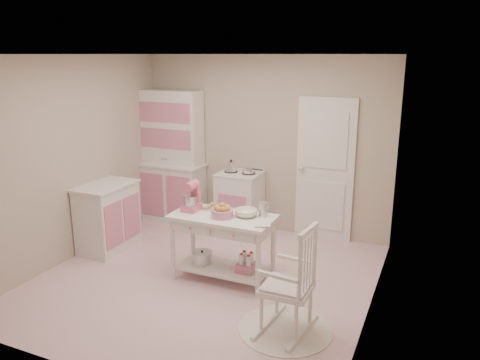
# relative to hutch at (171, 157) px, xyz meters

# --- Properties ---
(room_shell) EXTENTS (3.84, 3.84, 2.62)m
(room_shell) POSITION_rel_hutch_xyz_m (1.45, -1.66, 0.61)
(room_shell) COLOR #CC8097
(room_shell) RESTS_ON ground
(door) EXTENTS (0.82, 0.05, 2.04)m
(door) POSITION_rel_hutch_xyz_m (2.40, 0.21, -0.02)
(door) COLOR silver
(door) RESTS_ON ground
(hutch) EXTENTS (1.06, 0.50, 2.08)m
(hutch) POSITION_rel_hutch_xyz_m (0.00, 0.00, 0.00)
(hutch) COLOR silver
(hutch) RESTS_ON ground
(stove) EXTENTS (0.62, 0.57, 0.92)m
(stove) POSITION_rel_hutch_xyz_m (1.20, -0.05, -0.58)
(stove) COLOR silver
(stove) RESTS_ON ground
(base_cabinet) EXTENTS (0.54, 0.84, 0.92)m
(base_cabinet) POSITION_rel_hutch_xyz_m (-0.18, -1.38, -0.58)
(base_cabinet) COLOR silver
(base_cabinet) RESTS_ON ground
(lace_rug) EXTENTS (0.92, 0.92, 0.01)m
(lace_rug) POSITION_rel_hutch_xyz_m (2.67, -2.28, -1.03)
(lace_rug) COLOR white
(lace_rug) RESTS_ON ground
(rocking_chair) EXTENTS (0.56, 0.77, 1.10)m
(rocking_chair) POSITION_rel_hutch_xyz_m (2.67, -2.28, -0.49)
(rocking_chair) COLOR silver
(rocking_chair) RESTS_ON ground
(work_table) EXTENTS (1.20, 0.60, 0.80)m
(work_table) POSITION_rel_hutch_xyz_m (1.65, -1.56, -0.64)
(work_table) COLOR silver
(work_table) RESTS_ON ground
(stand_mixer) EXTENTS (0.21, 0.29, 0.34)m
(stand_mixer) POSITION_rel_hutch_xyz_m (1.23, -1.54, -0.07)
(stand_mixer) COLOR #DB5C7C
(stand_mixer) RESTS_ON work_table
(cookie_tray) EXTENTS (0.34, 0.24, 0.02)m
(cookie_tray) POSITION_rel_hutch_xyz_m (1.50, -1.38, -0.23)
(cookie_tray) COLOR silver
(cookie_tray) RESTS_ON work_table
(bread_basket) EXTENTS (0.25, 0.25, 0.09)m
(bread_basket) POSITION_rel_hutch_xyz_m (1.67, -1.61, -0.19)
(bread_basket) COLOR #CA7492
(bread_basket) RESTS_ON work_table
(mixing_bowl) EXTENTS (0.26, 0.26, 0.08)m
(mixing_bowl) POSITION_rel_hutch_xyz_m (1.91, -1.48, -0.20)
(mixing_bowl) COLOR white
(mixing_bowl) RESTS_ON work_table
(metal_pitcher) EXTENTS (0.10, 0.10, 0.17)m
(metal_pitcher) POSITION_rel_hutch_xyz_m (2.09, -1.40, -0.16)
(metal_pitcher) COLOR silver
(metal_pitcher) RESTS_ON work_table
(recipe_book) EXTENTS (0.24, 0.27, 0.02)m
(recipe_book) POSITION_rel_hutch_xyz_m (2.10, -1.68, -0.23)
(recipe_book) COLOR white
(recipe_book) RESTS_ON work_table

